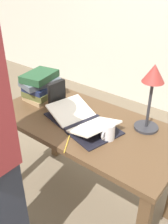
{
  "coord_description": "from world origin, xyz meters",
  "views": [
    {
      "loc": [
        0.86,
        -1.11,
        1.64
      ],
      "look_at": [
        -0.0,
        -0.01,
        0.84
      ],
      "focal_mm": 40.0,
      "sensor_mm": 36.0,
      "label": 1
    }
  ],
  "objects_px": {
    "pencil": "(67,143)",
    "book_stack_tall": "(41,86)",
    "open_book": "(82,120)",
    "reading_lamp": "(152,84)",
    "book_standing_upright": "(57,96)",
    "coffee_mug": "(108,131)"
  },
  "relations": [
    {
      "from": "reading_lamp",
      "to": "pencil",
      "type": "xyz_separation_m",
      "value": [
        -0.29,
        -0.43,
        -0.3
      ]
    },
    {
      "from": "book_standing_upright",
      "to": "reading_lamp",
      "type": "bearing_deg",
      "value": 18.82
    },
    {
      "from": "open_book",
      "to": "book_stack_tall",
      "type": "bearing_deg",
      "value": -175.9
    },
    {
      "from": "book_standing_upright",
      "to": "coffee_mug",
      "type": "bearing_deg",
      "value": -5.43
    },
    {
      "from": "coffee_mug",
      "to": "pencil",
      "type": "xyz_separation_m",
      "value": [
        -0.15,
        -0.19,
        -0.05
      ]
    },
    {
      "from": "pencil",
      "to": "book_stack_tall",
      "type": "bearing_deg",
      "value": 150.53
    },
    {
      "from": "book_stack_tall",
      "to": "reading_lamp",
      "type": "height_order",
      "value": "reading_lamp"
    },
    {
      "from": "book_standing_upright",
      "to": "coffee_mug",
      "type": "distance_m",
      "value": 0.5
    },
    {
      "from": "open_book",
      "to": "coffee_mug",
      "type": "distance_m",
      "value": 0.23
    },
    {
      "from": "open_book",
      "to": "reading_lamp",
      "type": "relative_size",
      "value": 1.33
    },
    {
      "from": "book_stack_tall",
      "to": "coffee_mug",
      "type": "height_order",
      "value": "book_stack_tall"
    },
    {
      "from": "book_standing_upright",
      "to": "coffee_mug",
      "type": "xyz_separation_m",
      "value": [
        0.49,
        -0.08,
        -0.05
      ]
    },
    {
      "from": "pencil",
      "to": "open_book",
      "type": "bearing_deg",
      "value": 107.03
    },
    {
      "from": "open_book",
      "to": "pencil",
      "type": "relative_size",
      "value": 3.66
    },
    {
      "from": "coffee_mug",
      "to": "book_stack_tall",
      "type": "bearing_deg",
      "value": 170.58
    },
    {
      "from": "reading_lamp",
      "to": "book_standing_upright",
      "type": "bearing_deg",
      "value": -165.45
    },
    {
      "from": "book_standing_upright",
      "to": "pencil",
      "type": "distance_m",
      "value": 0.44
    },
    {
      "from": "reading_lamp",
      "to": "coffee_mug",
      "type": "height_order",
      "value": "reading_lamp"
    },
    {
      "from": "book_stack_tall",
      "to": "coffee_mug",
      "type": "xyz_separation_m",
      "value": [
        0.69,
        -0.11,
        -0.06
      ]
    },
    {
      "from": "open_book",
      "to": "coffee_mug",
      "type": "relative_size",
      "value": 4.8
    },
    {
      "from": "open_book",
      "to": "book_standing_upright",
      "type": "xyz_separation_m",
      "value": [
        -0.27,
        0.05,
        0.08
      ]
    },
    {
      "from": "reading_lamp",
      "to": "pencil",
      "type": "bearing_deg",
      "value": -123.51
    }
  ]
}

